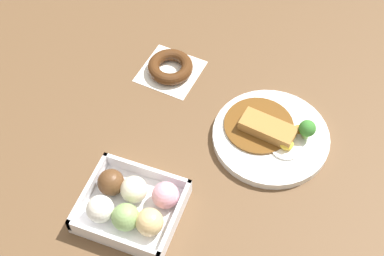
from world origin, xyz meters
name	(u,v)px	position (x,y,z in m)	size (l,w,h in m)	color
ground_plane	(224,158)	(0.00, 0.00, 0.00)	(1.60, 1.60, 0.00)	brown
curry_plate	(271,135)	(-0.08, -0.08, 0.01)	(0.25, 0.25, 0.07)	white
donut_box	(131,204)	(0.13, 0.18, 0.03)	(0.19, 0.17, 0.07)	white
chocolate_ring_donut	(170,67)	(0.20, -0.19, 0.01)	(0.15, 0.15, 0.03)	white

